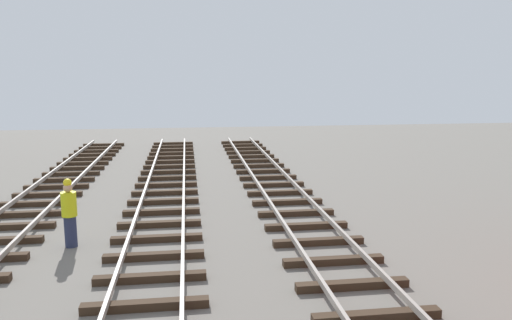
# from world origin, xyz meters

# --- Properties ---
(track_worker_foreground) EXTENTS (0.40, 0.40, 1.87)m
(track_worker_foreground) POSITION_xyz_m (-6.05, 12.05, 0.93)
(track_worker_foreground) COLOR #262D4C
(track_worker_foreground) RESTS_ON ground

